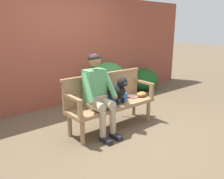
{
  "coord_description": "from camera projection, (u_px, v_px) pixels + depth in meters",
  "views": [
    {
      "loc": [
        -2.36,
        -2.86,
        1.72
      ],
      "look_at": [
        0.0,
        0.0,
        0.7
      ],
      "focal_mm": 36.47,
      "sensor_mm": 36.0,
      "label": 1
    }
  ],
  "objects": [
    {
      "name": "baseball_glove",
      "position": [
        142.0,
        94.0,
        4.3
      ],
      "size": [
        0.25,
        0.22,
        0.09
      ],
      "primitive_type": "ellipsoid",
      "rotation": [
        0.0,
        0.0,
        0.23
      ],
      "color": "#9E6B2D",
      "rests_on": "garden_bench"
    },
    {
      "name": "ground_plane",
      "position": [
        112.0,
        128.0,
        4.03
      ],
      "size": [
        40.0,
        40.0,
        0.0
      ],
      "primitive_type": "plane",
      "color": "brown"
    },
    {
      "name": "person_seated",
      "position": [
        98.0,
        92.0,
        3.64
      ],
      "size": [
        0.56,
        0.65,
        1.32
      ],
      "color": "black",
      "rests_on": "ground"
    },
    {
      "name": "hedge_bush_mid_right",
      "position": [
        107.0,
        80.0,
        5.61
      ],
      "size": [
        1.07,
        0.75,
        0.9
      ],
      "primitive_type": "ellipsoid",
      "color": "#337538",
      "rests_on": "ground"
    },
    {
      "name": "hedge_bush_far_left",
      "position": [
        141.0,
        79.0,
        6.43
      ],
      "size": [
        0.96,
        0.94,
        0.6
      ],
      "primitive_type": "ellipsoid",
      "color": "#194C1E",
      "rests_on": "ground"
    },
    {
      "name": "bench_backrest",
      "position": [
        104.0,
        87.0,
        4.01
      ],
      "size": [
        1.66,
        0.06,
        0.5
      ],
      "color": "#93704C",
      "rests_on": "garden_bench"
    },
    {
      "name": "sports_bag",
      "position": [
        118.0,
        97.0,
        4.01
      ],
      "size": [
        0.31,
        0.24,
        0.14
      ],
      "primitive_type": "cube",
      "rotation": [
        0.0,
        0.0,
        0.17
      ],
      "color": "#2856A3",
      "rests_on": "garden_bench"
    },
    {
      "name": "bench_armrest_left_end",
      "position": [
        75.0,
        103.0,
        3.32
      ],
      "size": [
        0.06,
        0.51,
        0.28
      ],
      "color": "#93704C",
      "rests_on": "garden_bench"
    },
    {
      "name": "tennis_racket",
      "position": [
        131.0,
        96.0,
        4.33
      ],
      "size": [
        0.38,
        0.58,
        0.03
      ],
      "color": "red",
      "rests_on": "garden_bench"
    },
    {
      "name": "dog_on_bench",
      "position": [
        118.0,
        90.0,
        3.88
      ],
      "size": [
        0.25,
        0.48,
        0.48
      ],
      "color": "black",
      "rests_on": "garden_bench"
    },
    {
      "name": "garden_bench",
      "position": [
        112.0,
        107.0,
        3.93
      ],
      "size": [
        1.62,
        0.51,
        0.45
      ],
      "color": "#93704C",
      "rests_on": "ground"
    },
    {
      "name": "brick_garden_fence",
      "position": [
        60.0,
        51.0,
        5.07
      ],
      "size": [
        8.0,
        0.3,
        2.42
      ],
      "primitive_type": "cube",
      "color": "brown",
      "rests_on": "ground"
    },
    {
      "name": "bench_armrest_right_end",
      "position": [
        147.0,
        86.0,
        4.26
      ],
      "size": [
        0.06,
        0.51,
        0.28
      ],
      "color": "#93704C",
      "rests_on": "garden_bench"
    }
  ]
}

